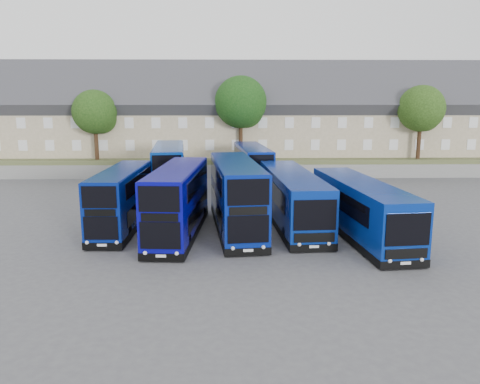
{
  "coord_description": "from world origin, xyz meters",
  "views": [
    {
      "loc": [
        0.78,
        -27.06,
        8.57
      ],
      "look_at": [
        1.48,
        5.07,
        2.2
      ],
      "focal_mm": 35.0,
      "sensor_mm": 36.0,
      "label": 1
    }
  ],
  "objects_px": {
    "tree_east": "(422,110)",
    "tree_far": "(447,106)",
    "coach_east_a": "(292,199)",
    "tree_west": "(96,114)",
    "tree_mid": "(242,104)",
    "dd_front_mid": "(178,202)",
    "dd_front_left": "(122,200)"
  },
  "relations": [
    {
      "from": "dd_front_mid",
      "to": "tree_mid",
      "type": "relative_size",
      "value": 1.2
    },
    {
      "from": "dd_front_mid",
      "to": "dd_front_left",
      "type": "bearing_deg",
      "value": 162.82
    },
    {
      "from": "dd_front_mid",
      "to": "tree_east",
      "type": "distance_m",
      "value": 34.12
    },
    {
      "from": "coach_east_a",
      "to": "tree_mid",
      "type": "relative_size",
      "value": 1.45
    },
    {
      "from": "tree_west",
      "to": "tree_mid",
      "type": "bearing_deg",
      "value": 1.79
    },
    {
      "from": "coach_east_a",
      "to": "dd_front_mid",
      "type": "bearing_deg",
      "value": -165.24
    },
    {
      "from": "dd_front_left",
      "to": "coach_east_a",
      "type": "relative_size",
      "value": 0.75
    },
    {
      "from": "dd_front_mid",
      "to": "tree_east",
      "type": "xyz_separation_m",
      "value": [
        24.69,
        22.96,
        5.26
      ]
    },
    {
      "from": "dd_front_left",
      "to": "tree_far",
      "type": "xyz_separation_m",
      "value": [
        34.63,
        28.44,
        5.78
      ]
    },
    {
      "from": "dd_front_left",
      "to": "tree_east",
      "type": "bearing_deg",
      "value": 37.82
    },
    {
      "from": "dd_front_left",
      "to": "tree_east",
      "type": "distance_m",
      "value": 36.18
    },
    {
      "from": "tree_west",
      "to": "tree_mid",
      "type": "distance_m",
      "value": 16.04
    },
    {
      "from": "dd_front_mid",
      "to": "coach_east_a",
      "type": "bearing_deg",
      "value": 22.57
    },
    {
      "from": "coach_east_a",
      "to": "tree_mid",
      "type": "xyz_separation_m",
      "value": [
        -2.94,
        20.9,
        6.3
      ]
    },
    {
      "from": "tree_east",
      "to": "dd_front_left",
      "type": "bearing_deg",
      "value": -143.18
    },
    {
      "from": "coach_east_a",
      "to": "tree_east",
      "type": "distance_m",
      "value": 27.18
    },
    {
      "from": "tree_mid",
      "to": "tree_far",
      "type": "bearing_deg",
      "value": 14.04
    },
    {
      "from": "dd_front_left",
      "to": "tree_far",
      "type": "relative_size",
      "value": 1.16
    },
    {
      "from": "coach_east_a",
      "to": "tree_west",
      "type": "xyz_separation_m",
      "value": [
        -18.94,
        20.4,
        5.28
      ]
    },
    {
      "from": "tree_far",
      "to": "tree_west",
      "type": "bearing_deg",
      "value": -170.54
    },
    {
      "from": "dd_front_left",
      "to": "tree_west",
      "type": "xyz_separation_m",
      "value": [
        -7.37,
        21.44,
        5.11
      ]
    },
    {
      "from": "tree_mid",
      "to": "tree_east",
      "type": "xyz_separation_m",
      "value": [
        20.0,
        -0.5,
        -0.68
      ]
    },
    {
      "from": "coach_east_a",
      "to": "tree_far",
      "type": "bearing_deg",
      "value": 46.12
    },
    {
      "from": "dd_front_mid",
      "to": "tree_west",
      "type": "xyz_separation_m",
      "value": [
        -11.31,
        22.96,
        4.92
      ]
    },
    {
      "from": "dd_front_left",
      "to": "dd_front_mid",
      "type": "relative_size",
      "value": 0.91
    },
    {
      "from": "tree_mid",
      "to": "tree_east",
      "type": "distance_m",
      "value": 20.02
    },
    {
      "from": "dd_front_left",
      "to": "tree_mid",
      "type": "height_order",
      "value": "tree_mid"
    },
    {
      "from": "dd_front_left",
      "to": "tree_west",
      "type": "distance_m",
      "value": 23.24
    },
    {
      "from": "tree_east",
      "to": "tree_far",
      "type": "relative_size",
      "value": 0.94
    },
    {
      "from": "tree_west",
      "to": "tree_far",
      "type": "xyz_separation_m",
      "value": [
        42.0,
        7.0,
        0.68
      ]
    },
    {
      "from": "coach_east_a",
      "to": "tree_east",
      "type": "bearing_deg",
      "value": 46.29
    },
    {
      "from": "tree_mid",
      "to": "tree_far",
      "type": "relative_size",
      "value": 1.06
    }
  ]
}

